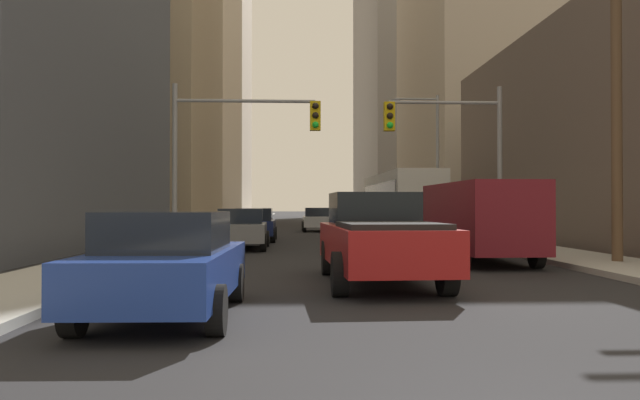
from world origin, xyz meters
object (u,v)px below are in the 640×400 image
object	(u,v)px
pickup_truck_red	(379,238)
cargo_van_maroon	(480,217)
traffic_signal_near_right	(449,139)
sedan_grey	(242,229)
traffic_signal_near_left	(240,137)
sedan_blue	(167,264)
sedan_silver	(317,219)
city_bus	(400,201)
sedan_navy	(255,224)

from	to	relation	value
pickup_truck_red	cargo_van_maroon	xyz separation A→B (m)	(3.53, 4.46, 0.35)
pickup_truck_red	traffic_signal_near_right	distance (m)	10.65
sedan_grey	traffic_signal_near_left	world-z (taller)	traffic_signal_near_left
sedan_blue	sedan_silver	distance (m)	30.49
pickup_truck_red	sedan_silver	size ratio (longest dim) A/B	1.30
sedan_grey	cargo_van_maroon	bearing A→B (deg)	-38.99
city_bus	traffic_signal_near_left	distance (m)	14.53
pickup_truck_red	sedan_blue	distance (m)	5.20
sedan_navy	traffic_signal_near_right	bearing A→B (deg)	-39.40
cargo_van_maroon	traffic_signal_near_left	distance (m)	9.16
pickup_truck_red	sedan_navy	size ratio (longest dim) A/B	1.30
sedan_grey	sedan_navy	size ratio (longest dim) A/B	1.01
city_bus	sedan_grey	size ratio (longest dim) A/B	2.72
traffic_signal_near_left	traffic_signal_near_right	distance (m)	7.62
cargo_van_maroon	sedan_navy	world-z (taller)	cargo_van_maroon
sedan_blue	sedan_navy	bearing A→B (deg)	89.69
sedan_blue	traffic_signal_near_right	world-z (taller)	traffic_signal_near_right
sedan_blue	city_bus	bearing A→B (deg)	72.54
traffic_signal_near_right	sedan_blue	bearing A→B (deg)	-119.91
city_bus	traffic_signal_near_left	bearing A→B (deg)	-123.64
pickup_truck_red	sedan_blue	bearing A→B (deg)	-133.82
sedan_blue	traffic_signal_near_right	distance (m)	15.49
traffic_signal_near_left	traffic_signal_near_right	world-z (taller)	same
city_bus	sedan_silver	distance (m)	6.95
city_bus	traffic_signal_near_left	world-z (taller)	traffic_signal_near_left
cargo_van_maroon	sedan_silver	distance (m)	22.40
sedan_navy	traffic_signal_near_right	xyz separation A→B (m)	(7.44, -6.11, 3.30)
sedan_grey	traffic_signal_near_right	size ratio (longest dim) A/B	0.71
city_bus	sedan_navy	bearing A→B (deg)	-143.08
sedan_blue	sedan_silver	world-z (taller)	same
city_bus	sedan_grey	world-z (taller)	city_bus
cargo_van_maroon	sedan_blue	world-z (taller)	cargo_van_maroon
sedan_blue	sedan_navy	xyz separation A→B (m)	(0.11, 19.24, 0.00)
sedan_grey	sedan_navy	xyz separation A→B (m)	(0.18, 5.20, 0.00)
traffic_signal_near_left	sedan_silver	bearing A→B (deg)	78.44
sedan_grey	sedan_blue	bearing A→B (deg)	-89.69
sedan_grey	traffic_signal_near_left	size ratio (longest dim) A/B	0.71
cargo_van_maroon	sedan_navy	xyz separation A→B (m)	(-7.02, 11.03, -0.52)
cargo_van_maroon	sedan_grey	bearing A→B (deg)	141.01
cargo_van_maroon	sedan_grey	size ratio (longest dim) A/B	1.24
traffic_signal_near_left	city_bus	bearing A→B (deg)	56.36
sedan_silver	cargo_van_maroon	bearing A→B (deg)	-80.53
sedan_blue	sedan_navy	world-z (taller)	same
city_bus	sedan_silver	xyz separation A→B (m)	(-4.45, 5.21, -1.16)
sedan_blue	traffic_signal_near_left	world-z (taller)	traffic_signal_near_left
sedan_navy	cargo_van_maroon	bearing A→B (deg)	-57.52
sedan_silver	sedan_blue	bearing A→B (deg)	-96.49
sedan_silver	traffic_signal_near_left	xyz separation A→B (m)	(-3.51, -17.17, 3.34)
cargo_van_maroon	sedan_silver	world-z (taller)	cargo_van_maroon
sedan_grey	sedan_silver	size ratio (longest dim) A/B	1.01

